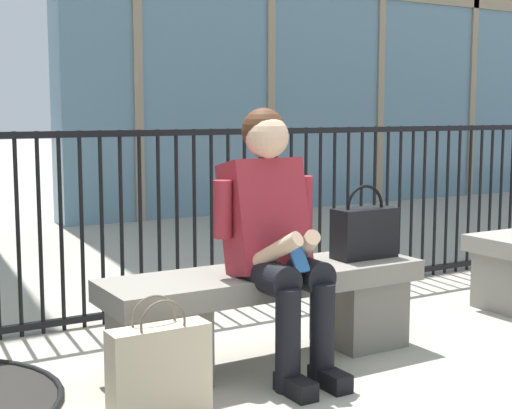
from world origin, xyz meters
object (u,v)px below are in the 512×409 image
Objects in this scene: seated_person_with_phone at (275,232)px; handbag_on_bench at (364,231)px; shopping_bag at (159,373)px; stone_bench at (267,306)px.

handbag_on_bench is (0.62, 0.12, -0.06)m from seated_person_with_phone.
shopping_bag is (-0.69, -0.27, -0.45)m from seated_person_with_phone.
handbag_on_bench is 0.76× the size of shopping_bag.
handbag_on_bench reaches higher than shopping_bag.
handbag_on_bench is at bearing 16.54° from shopping_bag.
shopping_bag is at bearing -158.68° from seated_person_with_phone.
seated_person_with_phone reaches higher than handbag_on_bench.
handbag_on_bench is (0.58, -0.01, 0.32)m from stone_bench.
seated_person_with_phone reaches higher than shopping_bag.
stone_bench is 0.84m from shopping_bag.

